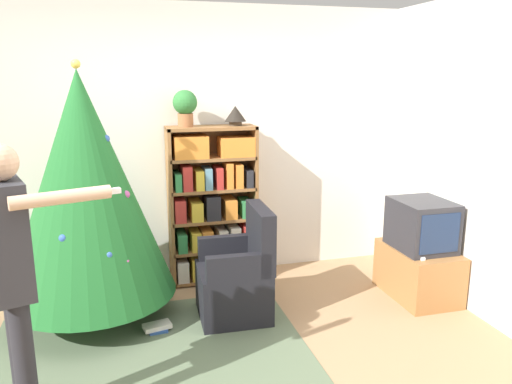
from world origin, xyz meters
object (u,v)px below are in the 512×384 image
bookshelf (213,207)px  table_lamp (235,115)px  christmas_tree (85,187)px  armchair (238,279)px  television (422,225)px  standing_person (14,270)px  potted_plant (185,106)px

bookshelf → table_lamp: 0.90m
christmas_tree → armchair: 1.42m
television → standing_person: standing_person is taller
christmas_tree → standing_person: bearing=-102.6°
christmas_tree → potted_plant: size_ratio=6.29×
bookshelf → armchair: size_ratio=1.63×
table_lamp → television: bearing=-30.6°
christmas_tree → standing_person: 1.36m
standing_person → armchair: bearing=108.2°
christmas_tree → bookshelf: bearing=25.7°
bookshelf → armchair: 0.90m
television → table_lamp: table_lamp is taller
christmas_tree → table_lamp: 1.51m
christmas_tree → potted_plant: bearing=31.8°
bookshelf → standing_person: bearing=-127.0°
armchair → table_lamp: 1.52m
potted_plant → table_lamp: size_ratio=1.64×
television → potted_plant: potted_plant is taller
standing_person → potted_plant: bearing=130.3°
christmas_tree → potted_plant: 1.17m
christmas_tree → standing_person: size_ratio=1.27×
christmas_tree → armchair: bearing=-13.5°
bookshelf → standing_person: size_ratio=0.92×
armchair → television: bearing=89.9°
armchair → christmas_tree: bearing=-101.4°
christmas_tree → table_lamp: size_ratio=10.34×
bookshelf → christmas_tree: 1.27m
bookshelf → table_lamp: bearing=2.1°
bookshelf → armchair: bookshelf is taller
armchair → standing_person: (-1.44, -1.04, 0.64)m
television → armchair: size_ratio=0.58×
potted_plant → armchair: bearing=-70.6°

